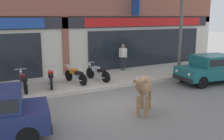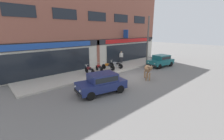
% 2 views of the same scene
% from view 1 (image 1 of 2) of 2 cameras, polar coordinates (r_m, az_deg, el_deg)
% --- Properties ---
extents(ground_plane, '(90.00, 90.00, 0.00)m').
position_cam_1_polar(ground_plane, '(10.20, 1.16, -7.84)').
color(ground_plane, slate).
extents(sidewalk, '(19.00, 3.58, 0.15)m').
position_cam_1_polar(sidewalk, '(13.63, -7.35, -2.62)').
color(sidewalk, '#B7AFA3').
rests_on(sidewalk, ground).
extents(cow, '(1.66, 1.70, 1.61)m').
position_cam_1_polar(cow, '(9.19, 7.03, -3.57)').
color(cow, '#936B47').
rests_on(cow, ground).
extents(car_1, '(3.74, 1.98, 1.46)m').
position_cam_1_polar(car_1, '(14.46, 20.82, 0.53)').
color(car_1, black).
rests_on(car_1, ground).
extents(motorcycle_0, '(0.52, 1.81, 0.88)m').
position_cam_1_polar(motorcycle_0, '(12.34, -18.75, -2.43)').
color(motorcycle_0, black).
rests_on(motorcycle_0, sidewalk).
extents(motorcycle_1, '(0.69, 1.78, 0.88)m').
position_cam_1_polar(motorcycle_1, '(12.68, -13.18, -1.75)').
color(motorcycle_1, black).
rests_on(motorcycle_1, sidewalk).
extents(motorcycle_2, '(0.64, 1.79, 0.88)m').
position_cam_1_polar(motorcycle_2, '(13.06, -7.96, -1.18)').
color(motorcycle_2, black).
rests_on(motorcycle_2, sidewalk).
extents(motorcycle_3, '(0.67, 1.78, 0.88)m').
position_cam_1_polar(motorcycle_3, '(13.51, -3.14, -0.65)').
color(motorcycle_3, black).
rests_on(motorcycle_3, sidewalk).
extents(pedestrian, '(0.39, 0.37, 1.60)m').
position_cam_1_polar(pedestrian, '(15.98, 2.41, 3.43)').
color(pedestrian, '#2D2D33').
rests_on(pedestrian, sidewalk).
extents(utility_pole, '(0.18, 0.18, 6.01)m').
position_cam_1_polar(utility_pole, '(14.96, 14.82, 10.29)').
color(utility_pole, '#595651').
rests_on(utility_pole, sidewalk).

